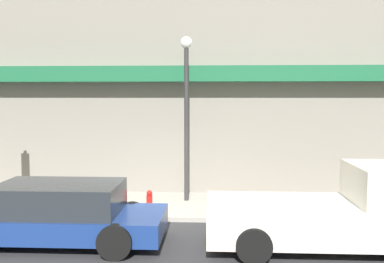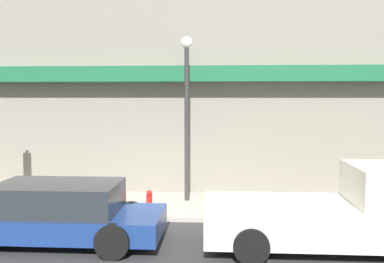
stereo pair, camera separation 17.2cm
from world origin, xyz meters
TOP-DOWN VIEW (x-y plane):
  - ground_plane at (0.00, 0.00)m, footprint 80.00×80.00m
  - sidewalk at (0.00, 1.50)m, footprint 36.00×2.99m
  - building at (-0.01, 4.48)m, footprint 19.80×3.80m
  - pickup_truck at (4.19, -1.74)m, footprint 5.02×2.22m
  - parked_car at (-2.02, -1.74)m, footprint 4.73×2.07m
  - fire_hydrant at (-0.34, 0.66)m, footprint 0.17×0.17m
  - street_lamp at (0.63, 1.92)m, footprint 0.36×0.36m

SIDE VIEW (x-z plane):
  - ground_plane at x=0.00m, z-range 0.00..0.00m
  - sidewalk at x=0.00m, z-range 0.00..0.12m
  - fire_hydrant at x=-0.34m, z-range 0.12..0.71m
  - parked_car at x=-2.02m, z-range 0.00..1.38m
  - pickup_truck at x=4.19m, z-range -0.12..1.74m
  - street_lamp at x=0.63m, z-range 0.79..5.81m
  - building at x=-0.01m, z-range -0.01..11.16m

